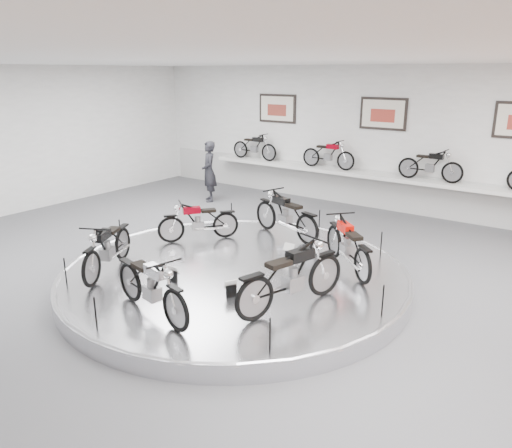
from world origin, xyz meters
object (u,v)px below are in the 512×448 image
Objects in this scene: display_platform at (235,276)px; bike_e at (151,285)px; bike_f at (292,275)px; bike_a at (348,244)px; bike_d at (107,247)px; bike_b at (286,215)px; bike_c at (198,221)px; visitor at (209,172)px; shelf at (375,176)px.

bike_e is at bearing -86.37° from display_platform.
bike_f reaches higher than bike_e.
bike_f is at bearing 55.35° from bike_e.
bike_a is at bearing 35.15° from display_platform.
display_platform is 2.38m from bike_d.
bike_c is at bearing 59.57° from bike_b.
visitor is at bearing 177.60° from bike_d.
bike_a is at bearing 77.58° from bike_e.
bike_c is 0.91× the size of bike_e.
bike_a is 1.92m from bike_f.
bike_a is 0.91× the size of visitor.
bike_b is (-0.26, 2.15, 0.66)m from display_platform.
bike_d reaches higher than display_platform.
shelf is at bearing -158.95° from bike_c.
bike_f is at bearing 130.90° from bike_a.
visitor is at bearing -104.27° from bike_c.
bike_f reaches higher than bike_c.
bike_a is at bearing 16.19° from bike_f.
bike_e is (-1.56, -3.37, -0.01)m from bike_a.
bike_a is 7.02m from visitor.
bike_e is 8.11m from visitor.
display_platform is 3.54× the size of bike_f.
bike_c reaches higher than display_platform.
shelf is 8.57m from bike_e.
display_platform is at bearing -90.00° from shelf.
bike_a is at bearing 100.31° from bike_d.
shelf reaches higher than display_platform.
bike_f is at bearing -76.67° from shelf.
bike_f is (1.55, 1.44, 0.05)m from bike_e.
bike_b is at bearing 50.54° from bike_f.
bike_f is at bearing 102.39° from bike_c.
bike_e is at bearing 68.27° from bike_c.
bike_e is at bearing 111.60° from bike_b.
display_platform is 3.89× the size of bike_d.
visitor is at bearing 66.42° from bike_f.
bike_b reaches higher than bike_c.
shelf is 6.68× the size of bike_e.
bike_c is (-1.65, -5.56, -0.26)m from shelf.
visitor is at bearing 13.30° from bike_a.
bike_b is (-0.26, -4.25, -0.19)m from shelf.
bike_b is (-1.96, 0.95, 0.02)m from bike_a.
shelf is 7.35× the size of bike_c.
shelf is 7.33m from bike_f.
display_platform is at bearing 113.21° from bike_b.
visitor is (-4.50, -1.92, -0.08)m from shelf.
bike_c is at bearing 152.95° from display_platform.
visitor reaches higher than bike_e.
bike_c is 0.82× the size of visitor.
bike_e reaches higher than display_platform.
bike_d is at bearing 34.55° from bike_c.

